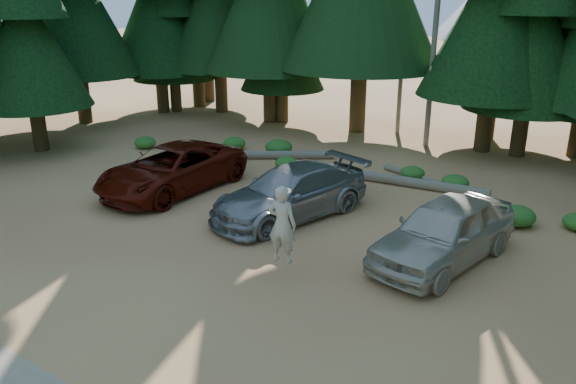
% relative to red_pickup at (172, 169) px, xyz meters
% --- Properties ---
extents(ground, '(160.00, 160.00, 0.00)m').
position_rel_red_pickup_xyz_m(ground, '(4.42, -3.81, -0.78)').
color(ground, '#AD6949').
rests_on(ground, ground).
extents(forest_belt_north, '(36.00, 7.00, 22.00)m').
position_rel_red_pickup_xyz_m(forest_belt_north, '(4.42, 11.19, -0.78)').
color(forest_belt_north, black).
rests_on(forest_belt_north, ground).
extents(snag_front, '(0.24, 0.24, 12.00)m').
position_rel_red_pickup_xyz_m(snag_front, '(5.22, 10.69, 5.22)').
color(snag_front, '#686253').
rests_on(snag_front, ground).
extents(snag_back, '(0.20, 0.20, 10.00)m').
position_rel_red_pickup_xyz_m(snag_back, '(3.22, 12.19, 4.22)').
color(snag_back, '#686253').
rests_on(snag_back, ground).
extents(red_pickup, '(2.69, 5.68, 1.57)m').
position_rel_red_pickup_xyz_m(red_pickup, '(0.00, 0.00, 0.00)').
color(red_pickup, '#571107').
rests_on(red_pickup, ground).
extents(silver_minivan_center, '(3.57, 5.70, 1.54)m').
position_rel_red_pickup_xyz_m(silver_minivan_center, '(4.73, 0.20, -0.02)').
color(silver_minivan_center, '#929599').
rests_on(silver_minivan_center, ground).
extents(silver_minivan_right, '(2.88, 5.10, 1.64)m').
position_rel_red_pickup_xyz_m(silver_minivan_right, '(9.65, -0.24, 0.03)').
color(silver_minivan_right, beige).
rests_on(silver_minivan_right, ground).
extents(frisbee_player, '(0.77, 0.57, 1.93)m').
position_rel_red_pickup_xyz_m(frisbee_player, '(6.68, -3.16, 0.58)').
color(frisbee_player, beige).
rests_on(frisbee_player, ground).
extents(log_left, '(4.15, 2.90, 0.34)m').
position_rel_red_pickup_xyz_m(log_left, '(0.78, 5.20, -0.61)').
color(log_left, '#686253').
rests_on(log_left, ground).
extents(log_mid, '(2.83, 1.30, 0.24)m').
position_rel_red_pickup_xyz_m(log_mid, '(6.58, 5.78, -0.66)').
color(log_mid, '#686253').
rests_on(log_mid, ground).
extents(log_right, '(5.50, 0.88, 0.35)m').
position_rel_red_pickup_xyz_m(log_right, '(6.75, 4.86, -0.61)').
color(log_right, '#686253').
rests_on(log_right, ground).
extents(shrub_far_left, '(0.99, 0.99, 0.54)m').
position_rel_red_pickup_xyz_m(shrub_far_left, '(-1.62, 5.47, -0.51)').
color(shrub_far_left, '#1D611D').
rests_on(shrub_far_left, ground).
extents(shrub_left, '(0.90, 0.90, 0.50)m').
position_rel_red_pickup_xyz_m(shrub_left, '(1.95, 4.21, -0.54)').
color(shrub_left, '#1D611D').
rests_on(shrub_left, ground).
extents(shrub_center_left, '(1.16, 1.16, 0.64)m').
position_rel_red_pickup_xyz_m(shrub_center_left, '(0.48, 5.85, -0.47)').
color(shrub_center_left, '#1D611D').
rests_on(shrub_center_left, ground).
extents(shrub_center_right, '(0.91, 0.91, 0.50)m').
position_rel_red_pickup_xyz_m(shrub_center_right, '(6.53, 5.68, -0.54)').
color(shrub_center_right, '#1D611D').
rests_on(shrub_center_right, ground).
extents(shrub_right, '(0.96, 0.96, 0.53)m').
position_rel_red_pickup_xyz_m(shrub_right, '(8.20, 5.44, -0.52)').
color(shrub_right, '#1D611D').
rests_on(shrub_right, ground).
extents(shrub_far_right, '(1.07, 1.07, 0.59)m').
position_rel_red_pickup_xyz_m(shrub_far_right, '(10.71, 3.28, -0.49)').
color(shrub_far_right, '#1D611D').
rests_on(shrub_far_right, ground).
extents(shrub_edge_west, '(0.94, 0.94, 0.51)m').
position_rel_red_pickup_xyz_m(shrub_edge_west, '(-5.06, 3.46, -0.53)').
color(shrub_edge_west, '#1D611D').
rests_on(shrub_edge_west, ground).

